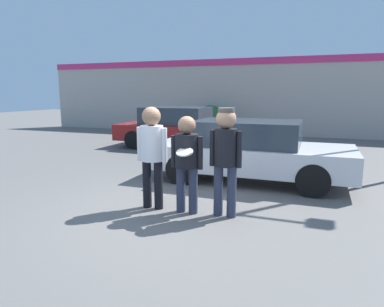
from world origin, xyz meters
name	(u,v)px	position (x,y,z in m)	size (l,w,h in m)	color
ground_plane	(172,211)	(0.00, 0.00, 0.00)	(56.00, 56.00, 0.00)	#5B5956
storefront_building	(269,96)	(0.00, 11.21, 1.81)	(24.00, 0.22, 3.56)	#B2A89E
person_left	(152,148)	(-0.38, 0.06, 1.06)	(0.56, 0.39, 1.75)	black
person_middle_with_frisbee	(187,156)	(0.26, 0.05, 0.96)	(0.55, 0.59, 1.61)	#2D3347
person_right	(226,152)	(0.89, 0.11, 1.06)	(0.52, 0.35, 1.75)	#2D3347
parked_car_near	(250,150)	(0.81, 2.54, 0.70)	(4.40, 1.88, 1.36)	silver
parked_car_far	(178,127)	(-2.55, 6.33, 0.74)	(4.37, 1.93, 1.47)	maroon
shrub	(211,120)	(-2.54, 10.32, 0.70)	(1.40, 1.40, 1.40)	#285B2D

